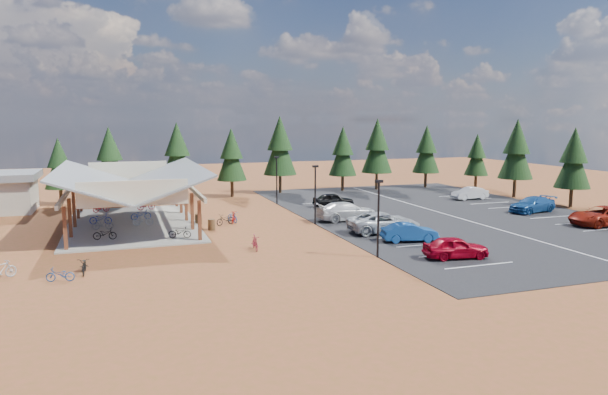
{
  "coord_description": "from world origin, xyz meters",
  "views": [
    {
      "loc": [
        -10.86,
        -41.33,
        9.01
      ],
      "look_at": [
        3.95,
        1.92,
        2.42
      ],
      "focal_mm": 32.0,
      "sensor_mm": 36.0,
      "label": 1
    }
  ],
  "objects_px": {
    "bike_1": "(102,224)",
    "bike_3": "(101,207)",
    "bike_4": "(180,232)",
    "car_7": "(532,205)",
    "trash_bin_0": "(212,225)",
    "car_0": "(456,247)",
    "car_3": "(347,211)",
    "car_6": "(603,216)",
    "lamp_post_0": "(378,213)",
    "trash_bin_1": "(199,219)",
    "car_1": "(410,232)",
    "bike_9": "(1,270)",
    "bike_16": "(225,219)",
    "bike_pavilion": "(131,181)",
    "bike_0": "(105,234)",
    "bike_2": "(101,219)",
    "bike_6": "(141,215)",
    "bike_5": "(143,219)",
    "bike_10": "(60,275)",
    "lamp_post_1": "(315,190)",
    "car_4": "(333,200)",
    "bike_15": "(234,217)",
    "bike_7": "(146,205)",
    "car_2": "(384,222)",
    "bike_11": "(255,243)",
    "car_9": "(470,193)",
    "lamp_post_2": "(277,177)",
    "bike_14": "(233,217)"
  },
  "relations": [
    {
      "from": "lamp_post_1",
      "to": "bike_7",
      "type": "relative_size",
      "value": 2.94
    },
    {
      "from": "bike_9",
      "to": "bike_5",
      "type": "bearing_deg",
      "value": -72.67
    },
    {
      "from": "bike_15",
      "to": "car_2",
      "type": "distance_m",
      "value": 13.22
    },
    {
      "from": "lamp_post_0",
      "to": "car_2",
      "type": "bearing_deg",
      "value": 60.0
    },
    {
      "from": "bike_10",
      "to": "lamp_post_1",
      "type": "bearing_deg",
      "value": 131.35
    },
    {
      "from": "lamp_post_0",
      "to": "bike_14",
      "type": "xyz_separation_m",
      "value": [
        -6.56,
        15.38,
        -2.5
      ]
    },
    {
      "from": "bike_9",
      "to": "bike_16",
      "type": "height_order",
      "value": "bike_9"
    },
    {
      "from": "lamp_post_0",
      "to": "bike_10",
      "type": "distance_m",
      "value": 19.47
    },
    {
      "from": "bike_3",
      "to": "car_3",
      "type": "relative_size",
      "value": 0.28
    },
    {
      "from": "bike_5",
      "to": "car_2",
      "type": "relative_size",
      "value": 0.29
    },
    {
      "from": "bike_2",
      "to": "car_3",
      "type": "xyz_separation_m",
      "value": [
        20.89,
        -4.71,
        0.26
      ]
    },
    {
      "from": "bike_7",
      "to": "bike_2",
      "type": "bearing_deg",
      "value": 141.63
    },
    {
      "from": "lamp_post_0",
      "to": "bike_0",
      "type": "bearing_deg",
      "value": 147.25
    },
    {
      "from": "car_2",
      "to": "car_4",
      "type": "xyz_separation_m",
      "value": [
        0.97,
        13.2,
        -0.09
      ]
    },
    {
      "from": "bike_7",
      "to": "car_6",
      "type": "height_order",
      "value": "car_6"
    },
    {
      "from": "lamp_post_0",
      "to": "trash_bin_1",
      "type": "distance_m",
      "value": 18.25
    },
    {
      "from": "bike_15",
      "to": "car_0",
      "type": "bearing_deg",
      "value": 143.29
    },
    {
      "from": "bike_11",
      "to": "car_1",
      "type": "xyz_separation_m",
      "value": [
        11.49,
        -1.18,
        0.19
      ]
    },
    {
      "from": "bike_14",
      "to": "bike_16",
      "type": "bearing_deg",
      "value": -141.18
    },
    {
      "from": "bike_1",
      "to": "bike_3",
      "type": "relative_size",
      "value": 1.08
    },
    {
      "from": "car_6",
      "to": "bike_1",
      "type": "bearing_deg",
      "value": -103.83
    },
    {
      "from": "bike_6",
      "to": "car_6",
      "type": "height_order",
      "value": "car_6"
    },
    {
      "from": "bike_4",
      "to": "car_7",
      "type": "bearing_deg",
      "value": -72.13
    },
    {
      "from": "bike_11",
      "to": "car_4",
      "type": "bearing_deg",
      "value": 55.41
    },
    {
      "from": "car_0",
      "to": "car_2",
      "type": "xyz_separation_m",
      "value": [
        -0.66,
        8.87,
        0.1
      ]
    },
    {
      "from": "bike_15",
      "to": "lamp_post_0",
      "type": "bearing_deg",
      "value": 133.41
    },
    {
      "from": "bike_0",
      "to": "bike_7",
      "type": "relative_size",
      "value": 0.98
    },
    {
      "from": "trash_bin_0",
      "to": "car_0",
      "type": "bearing_deg",
      "value": -46.83
    },
    {
      "from": "bike_0",
      "to": "bike_2",
      "type": "relative_size",
      "value": 0.9
    },
    {
      "from": "bike_0",
      "to": "car_9",
      "type": "bearing_deg",
      "value": -66.22
    },
    {
      "from": "car_9",
      "to": "bike_3",
      "type": "bearing_deg",
      "value": -97.85
    },
    {
      "from": "bike_2",
      "to": "car_1",
      "type": "relative_size",
      "value": 0.45
    },
    {
      "from": "trash_bin_1",
      "to": "bike_5",
      "type": "xyz_separation_m",
      "value": [
        -4.61,
        0.47,
        0.17
      ]
    },
    {
      "from": "bike_1",
      "to": "bike_4",
      "type": "distance_m",
      "value": 7.68
    },
    {
      "from": "car_0",
      "to": "car_7",
      "type": "relative_size",
      "value": 0.81
    },
    {
      "from": "car_7",
      "to": "trash_bin_0",
      "type": "bearing_deg",
      "value": -104.55
    },
    {
      "from": "bike_16",
      "to": "trash_bin_0",
      "type": "bearing_deg",
      "value": -67.38
    },
    {
      "from": "lamp_post_0",
      "to": "bike_4",
      "type": "bearing_deg",
      "value": 140.35
    },
    {
      "from": "lamp_post_2",
      "to": "bike_0",
      "type": "height_order",
      "value": "lamp_post_2"
    },
    {
      "from": "trash_bin_1",
      "to": "bike_2",
      "type": "height_order",
      "value": "bike_2"
    },
    {
      "from": "car_3",
      "to": "car_4",
      "type": "height_order",
      "value": "car_3"
    },
    {
      "from": "bike_11",
      "to": "car_7",
      "type": "xyz_separation_m",
      "value": [
        29.32,
        6.24,
        0.26
      ]
    },
    {
      "from": "bike_pavilion",
      "to": "bike_15",
      "type": "xyz_separation_m",
      "value": [
        8.42,
        -2.15,
        -3.31
      ]
    },
    {
      "from": "lamp_post_0",
      "to": "lamp_post_1",
      "type": "xyz_separation_m",
      "value": [
        0.0,
        12.0,
        0.0
      ]
    },
    {
      "from": "car_1",
      "to": "car_7",
      "type": "relative_size",
      "value": 0.8
    },
    {
      "from": "bike_0",
      "to": "car_4",
      "type": "relative_size",
      "value": 0.4
    },
    {
      "from": "car_7",
      "to": "car_9",
      "type": "distance_m",
      "value": 9.25
    },
    {
      "from": "bike_16",
      "to": "car_6",
      "type": "height_order",
      "value": "car_6"
    },
    {
      "from": "bike_pavilion",
      "to": "bike_0",
      "type": "relative_size",
      "value": 11.36
    },
    {
      "from": "car_3",
      "to": "car_7",
      "type": "distance_m",
      "value": 18.95
    }
  ]
}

